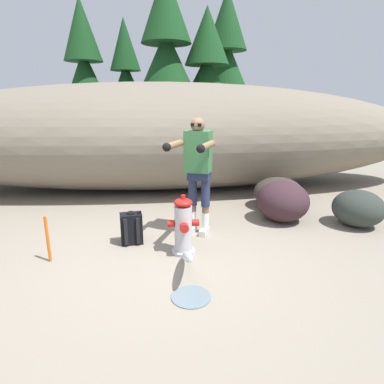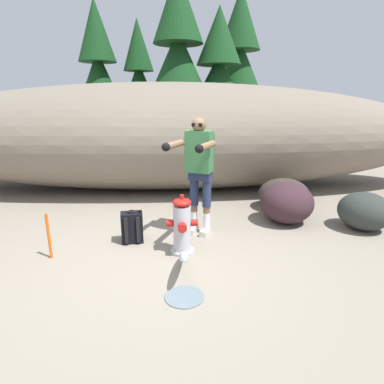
% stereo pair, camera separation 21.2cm
% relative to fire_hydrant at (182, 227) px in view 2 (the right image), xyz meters
% --- Properties ---
extents(ground_plane, '(56.00, 56.00, 0.04)m').
position_rel_fire_hydrant_xyz_m(ground_plane, '(-0.27, -0.14, -0.39)').
color(ground_plane, gray).
extents(dirt_embankment, '(12.64, 3.20, 2.37)m').
position_rel_fire_hydrant_xyz_m(dirt_embankment, '(-0.27, 3.51, 0.82)').
color(dirt_embankment, '#756B5B').
rests_on(dirt_embankment, ground_plane).
extents(fire_hydrant, '(0.41, 0.36, 0.80)m').
position_rel_fire_hydrant_xyz_m(fire_hydrant, '(0.00, 0.00, 0.00)').
color(fire_hydrant, '#B2B2B7').
rests_on(fire_hydrant, ground_plane).
extents(hydrant_water_jet, '(0.41, 1.08, 0.46)m').
position_rel_fire_hydrant_xyz_m(hydrant_water_jet, '(-0.00, -0.67, -0.17)').
color(hydrant_water_jet, silver).
rests_on(hydrant_water_jet, ground_plane).
extents(utility_worker, '(0.75, 1.04, 1.73)m').
position_rel_fire_hydrant_xyz_m(utility_worker, '(0.26, 0.62, 0.73)').
color(utility_worker, beige).
rests_on(utility_worker, ground_plane).
extents(spare_backpack, '(0.33, 0.32, 0.47)m').
position_rel_fire_hydrant_xyz_m(spare_backpack, '(-0.71, 0.38, -0.15)').
color(spare_backpack, black).
rests_on(spare_backpack, ground_plane).
extents(boulder_large, '(0.98, 0.93, 0.57)m').
position_rel_fire_hydrant_xyz_m(boulder_large, '(1.94, 1.75, -0.08)').
color(boulder_large, '#352E29').
rests_on(boulder_large, ground_plane).
extents(boulder_mid, '(1.03, 1.04, 0.68)m').
position_rel_fire_hydrant_xyz_m(boulder_mid, '(1.74, 1.05, -0.03)').
color(boulder_mid, '#362228').
rests_on(boulder_mid, ground_plane).
extents(boulder_small, '(1.10, 1.10, 0.59)m').
position_rel_fire_hydrant_xyz_m(boulder_small, '(2.87, 0.69, -0.07)').
color(boulder_small, '#2E342F').
rests_on(boulder_small, ground_plane).
extents(pine_tree_far_left, '(2.52, 2.52, 6.20)m').
position_rel_fire_hydrant_xyz_m(pine_tree_far_left, '(-3.42, 11.16, 2.86)').
color(pine_tree_far_left, '#47331E').
rests_on(pine_tree_far_left, ground_plane).
extents(pine_tree_left, '(2.08, 2.08, 5.51)m').
position_rel_fire_hydrant_xyz_m(pine_tree_left, '(-1.70, 11.48, 2.58)').
color(pine_tree_left, '#47331E').
rests_on(pine_tree_left, ground_plane).
extents(pine_tree_center, '(2.90, 2.90, 6.56)m').
position_rel_fire_hydrant_xyz_m(pine_tree_center, '(0.06, 8.98, 3.26)').
color(pine_tree_center, '#47331E').
rests_on(pine_tree_center, ground_plane).
extents(pine_tree_right, '(2.67, 2.67, 5.46)m').
position_rel_fire_hydrant_xyz_m(pine_tree_right, '(1.64, 9.26, 2.63)').
color(pine_tree_right, '#47331E').
rests_on(pine_tree_right, ground_plane).
extents(pine_tree_far_right, '(2.88, 2.88, 6.87)m').
position_rel_fire_hydrant_xyz_m(pine_tree_far_right, '(2.88, 11.65, 3.43)').
color(pine_tree_far_right, '#47331E').
rests_on(pine_tree_far_right, ground_plane).
extents(survey_stake, '(0.04, 0.04, 0.60)m').
position_rel_fire_hydrant_xyz_m(survey_stake, '(-1.69, -0.07, -0.07)').
color(survey_stake, '#E55914').
rests_on(survey_stake, ground_plane).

